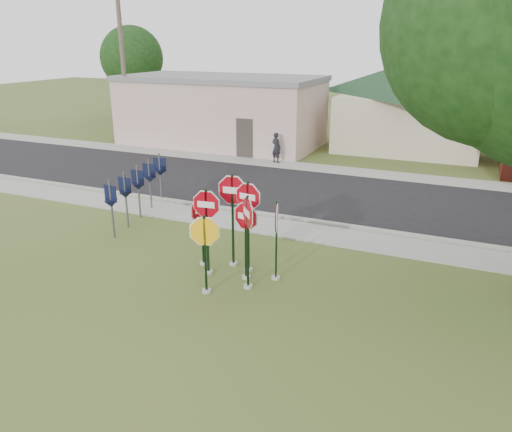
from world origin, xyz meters
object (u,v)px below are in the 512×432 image
at_px(stop_sign_yellow, 205,245).
at_px(pedestrian, 276,148).
at_px(stop_sign_center, 246,230).
at_px(stop_sign_left, 207,220).
at_px(utility_pole_near, 123,63).

xyz_separation_m(stop_sign_yellow, pedestrian, (-3.64, 14.17, -0.49)).
height_order(stop_sign_center, pedestrian, stop_sign_center).
bearing_deg(stop_sign_center, stop_sign_left, -173.26).
bearing_deg(pedestrian, stop_sign_left, 124.57).
distance_m(stop_sign_center, stop_sign_yellow, 1.31).
distance_m(utility_pole_near, pedestrian, 10.90).
relative_size(stop_sign_left, utility_pole_near, 0.27).
height_order(stop_sign_left, pedestrian, stop_sign_left).
xyz_separation_m(stop_sign_left, pedestrian, (-3.13, 13.15, -0.76)).
relative_size(stop_sign_yellow, pedestrian, 1.40).
relative_size(stop_sign_yellow, utility_pole_near, 0.24).
bearing_deg(pedestrian, stop_sign_yellow, 125.56).
relative_size(stop_sign_yellow, stop_sign_left, 0.87).
bearing_deg(stop_sign_yellow, stop_sign_left, 116.24).
distance_m(stop_sign_center, utility_pole_near, 20.12).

